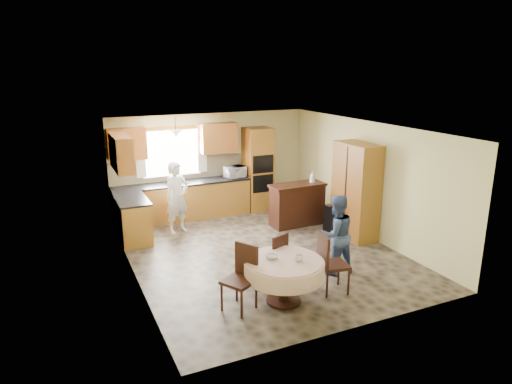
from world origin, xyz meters
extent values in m
cube|color=brown|center=(0.00, 0.00, 0.00)|extent=(5.00, 6.00, 0.01)
cube|color=white|center=(0.00, 0.00, 2.50)|extent=(5.00, 6.00, 0.01)
cube|color=#CDC583|center=(0.00, 3.00, 1.25)|extent=(5.00, 0.02, 2.50)
cube|color=#CDC583|center=(0.00, -3.00, 1.25)|extent=(5.00, 0.02, 2.50)
cube|color=#CDC583|center=(-2.50, 0.00, 1.25)|extent=(0.02, 6.00, 2.50)
cube|color=#CDC583|center=(2.50, 0.00, 1.25)|extent=(0.02, 6.00, 2.50)
cube|color=white|center=(-1.00, 2.98, 1.60)|extent=(1.40, 0.03, 1.10)
cube|color=white|center=(-1.75, 2.93, 1.65)|extent=(0.22, 0.02, 1.15)
cube|color=white|center=(-0.25, 2.93, 1.65)|extent=(0.22, 0.02, 1.15)
cube|color=#B07F2E|center=(-0.85, 2.70, 0.44)|extent=(3.30, 0.60, 0.88)
cube|color=black|center=(-0.85, 2.70, 0.90)|extent=(3.30, 0.64, 0.04)
cube|color=#B07F2E|center=(-2.20, 1.80, 0.44)|extent=(0.60, 1.20, 0.88)
cube|color=black|center=(-2.20, 1.80, 0.90)|extent=(0.64, 1.20, 0.04)
cube|color=beige|center=(-0.85, 2.99, 1.18)|extent=(3.30, 0.02, 0.55)
cube|color=#B6642D|center=(-2.05, 2.83, 1.91)|extent=(0.85, 0.33, 0.72)
cube|color=#B6642D|center=(0.15, 2.83, 1.91)|extent=(0.90, 0.33, 0.72)
cube|color=#B6642D|center=(-2.33, 1.80, 1.91)|extent=(0.33, 1.20, 0.72)
cube|color=#B07F2E|center=(1.15, 2.69, 1.06)|extent=(0.66, 0.62, 2.12)
cube|color=black|center=(1.15, 2.38, 1.25)|extent=(0.56, 0.01, 0.45)
cube|color=black|center=(1.15, 2.38, 0.75)|extent=(0.56, 0.01, 0.45)
cone|color=beige|center=(-1.00, 2.50, 2.12)|extent=(0.36, 0.36, 0.18)
cube|color=#38190F|center=(1.46, 1.18, 0.46)|extent=(1.31, 0.58, 0.93)
cube|color=black|center=(2.06, 0.49, 0.30)|extent=(0.48, 0.37, 0.60)
cube|color=#B07F2E|center=(2.22, 0.01, 1.03)|extent=(0.54, 1.08, 2.06)
cylinder|color=#38190F|center=(-0.53, -1.91, 0.32)|extent=(0.18, 0.18, 0.65)
cylinder|color=#38190F|center=(-0.53, -1.91, 0.02)|extent=(0.55, 0.55, 0.04)
cylinder|color=#EFE2C4|center=(-0.53, -1.91, 0.69)|extent=(1.20, 1.20, 0.05)
cylinder|color=#EFE2C4|center=(-0.53, -1.91, 0.56)|extent=(1.26, 1.26, 0.26)
cube|color=#38190F|center=(-1.26, -1.84, 0.47)|extent=(0.60, 0.60, 0.05)
cube|color=#38190F|center=(-1.09, -1.74, 0.75)|extent=(0.25, 0.38, 0.52)
cylinder|color=#38190F|center=(-1.45, -2.03, 0.23)|extent=(0.04, 0.04, 0.45)
cylinder|color=#38190F|center=(-1.07, -2.03, 0.23)|extent=(0.04, 0.04, 0.45)
cylinder|color=#38190F|center=(-1.45, -1.65, 0.23)|extent=(0.04, 0.04, 0.45)
cylinder|color=#38190F|center=(-1.07, -1.65, 0.23)|extent=(0.04, 0.04, 0.45)
cube|color=#38190F|center=(-0.39, -1.23, 0.42)|extent=(0.51, 0.51, 0.05)
cube|color=#38190F|center=(-0.33, -1.39, 0.68)|extent=(0.36, 0.17, 0.47)
cylinder|color=#38190F|center=(-0.56, -1.40, 0.20)|extent=(0.03, 0.03, 0.40)
cylinder|color=#38190F|center=(-0.22, -1.40, 0.20)|extent=(0.03, 0.03, 0.40)
cylinder|color=#38190F|center=(-0.56, -1.06, 0.20)|extent=(0.03, 0.03, 0.40)
cylinder|color=#38190F|center=(-0.22, -1.06, 0.20)|extent=(0.03, 0.03, 0.40)
cube|color=#38190F|center=(0.38, -1.94, 0.47)|extent=(0.51, 0.51, 0.05)
cube|color=#38190F|center=(0.18, -1.91, 0.75)|extent=(0.11, 0.42, 0.52)
cylinder|color=#38190F|center=(0.19, -2.13, 0.22)|extent=(0.04, 0.04, 0.45)
cylinder|color=#38190F|center=(0.56, -2.13, 0.22)|extent=(0.04, 0.04, 0.45)
cylinder|color=#38190F|center=(0.19, -1.75, 0.22)|extent=(0.04, 0.04, 0.45)
cylinder|color=#38190F|center=(0.56, -1.75, 0.22)|extent=(0.04, 0.04, 0.45)
cube|color=gold|center=(2.47, 0.91, 1.68)|extent=(0.05, 0.56, 0.46)
cube|color=silver|center=(2.44, 0.91, 1.68)|extent=(0.01, 0.46, 0.36)
imported|color=silver|center=(0.50, 2.65, 1.06)|extent=(0.56, 0.43, 0.28)
imported|color=silver|center=(-1.21, 1.86, 0.80)|extent=(0.68, 0.56, 1.60)
imported|color=#384B7A|center=(0.80, -1.35, 0.73)|extent=(0.71, 0.55, 1.45)
imported|color=#B2B2B2|center=(1.18, 1.18, 0.95)|extent=(0.30, 0.30, 0.06)
imported|color=silver|center=(1.85, 1.18, 1.09)|extent=(0.15, 0.15, 0.32)
imported|color=#B2B2B2|center=(-0.33, -2.04, 0.76)|extent=(0.16, 0.16, 0.10)
imported|color=#B2B2B2|center=(-0.68, -1.77, 0.74)|extent=(0.21, 0.21, 0.06)
camera|label=1|loc=(-3.64, -7.65, 3.62)|focal=32.00mm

